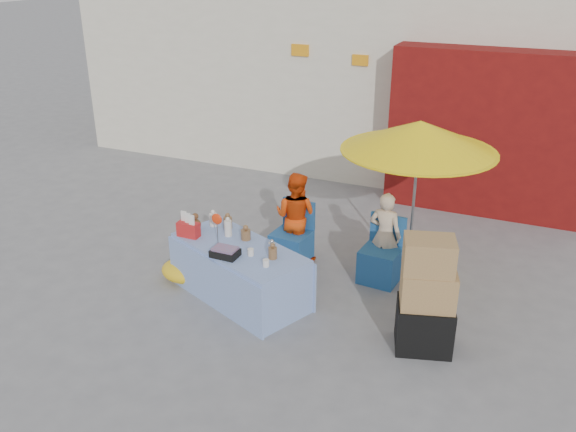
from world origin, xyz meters
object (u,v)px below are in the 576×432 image
at_px(chair_right, 381,262).
at_px(umbrella, 419,137).
at_px(chair_left, 292,245).
at_px(box_stack, 426,299).
at_px(market_table, 239,271).
at_px(vendor_beige, 385,235).
at_px(vendor_orange, 296,217).

distance_m(chair_right, umbrella, 1.69).
relative_size(chair_left, box_stack, 0.65).
xyz_separation_m(market_table, chair_left, (0.23, 1.09, -0.10)).
xyz_separation_m(vendor_beige, umbrella, (0.30, 0.15, 1.31)).
bearing_deg(vendor_beige, box_stack, 125.77).
distance_m(chair_left, box_stack, 2.44).
bearing_deg(umbrella, box_stack, -71.01).
xyz_separation_m(chair_right, vendor_beige, (-0.00, 0.13, 0.33)).
bearing_deg(chair_left, chair_right, 4.79).
bearing_deg(vendor_orange, umbrella, -169.69).
bearing_deg(vendor_orange, market_table, 84.35).
relative_size(umbrella, box_stack, 1.60).
xyz_separation_m(chair_left, umbrella, (1.55, 0.28, 1.64)).
distance_m(chair_left, vendor_orange, 0.40).
height_order(chair_right, box_stack, box_stack).
bearing_deg(market_table, vendor_beige, 62.93).
height_order(chair_right, vendor_beige, vendor_beige).
bearing_deg(market_table, vendor_orange, 102.75).
distance_m(chair_right, vendor_beige, 0.36).
xyz_separation_m(market_table, chair_right, (1.48, 1.09, -0.10)).
bearing_deg(umbrella, chair_left, -169.60).
bearing_deg(vendor_beige, chair_left, 10.92).
xyz_separation_m(umbrella, box_stack, (0.52, -1.52, -1.29)).
xyz_separation_m(chair_right, vendor_orange, (-1.25, 0.13, 0.37)).
xyz_separation_m(chair_right, box_stack, (0.82, -1.24, 0.35)).
height_order(chair_right, umbrella, umbrella).
bearing_deg(box_stack, umbrella, 108.99).
distance_m(vendor_beige, umbrella, 1.35).
xyz_separation_m(chair_left, box_stack, (2.07, -1.24, 0.35)).
distance_m(vendor_orange, umbrella, 2.01).
xyz_separation_m(chair_left, chair_right, (1.25, 0.00, 0.00)).
xyz_separation_m(chair_left, vendor_orange, (-0.00, 0.13, 0.37)).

